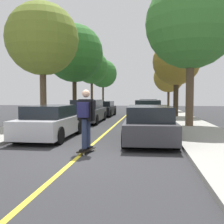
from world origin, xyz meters
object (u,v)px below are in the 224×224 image
object	(u,v)px
street_tree_right_nearest	(191,23)
skateboard	(86,150)
street_tree_left_farthest	(103,74)
street_tree_left_near	(74,53)
street_tree_left_nearest	(42,39)
street_tree_right_far	(169,77)
fire_hydrant	(36,121)
parked_car_right_far	(148,107)
skateboarder	(86,116)
street_tree_right_near	(176,62)
street_tree_left_far	(92,67)
parked_car_right_nearest	(149,124)
parked_car_left_near	(88,111)
parked_car_left_far	(102,109)
parked_car_right_near	(148,111)
parked_car_left_nearest	(51,122)

from	to	relation	value
street_tree_right_nearest	skateboard	xyz separation A→B (m)	(-4.01, -6.62, -5.40)
street_tree_left_farthest	street_tree_left_near	bearing A→B (deg)	-90.00
street_tree_left_nearest	street_tree_right_far	bearing A→B (deg)	59.48
street_tree_left_near	fire_hydrant	distance (m)	10.14
parked_car_right_far	street_tree_left_nearest	distance (m)	12.01
skateboarder	parked_car_right_far	bearing A→B (deg)	83.49
street_tree_right_nearest	skateboarder	bearing A→B (deg)	-121.10
street_tree_right_near	fire_hydrant	world-z (taller)	street_tree_right_near
street_tree_left_farthest	skateboarder	bearing A→B (deg)	-81.21
street_tree_left_nearest	street_tree_left_farthest	xyz separation A→B (m)	(0.00, 20.28, -0.21)
parked_car_right_far	street_tree_left_far	size ratio (longest dim) A/B	0.71
parked_car_right_nearest	street_tree_left_farthest	distance (m)	25.87
parked_car_left_near	skateboarder	distance (m)	9.23
street_tree_left_far	street_tree_right_far	bearing A→B (deg)	5.45
parked_car_left_far	skateboarder	size ratio (longest dim) A/B	2.27
parked_car_left_far	street_tree_left_far	world-z (taller)	street_tree_left_far
parked_car_right_far	skateboard	bearing A→B (deg)	-96.50
street_tree_right_near	fire_hydrant	size ratio (longest dim) A/B	8.76
parked_car_right_far	street_tree_left_nearest	xyz separation A→B (m)	(-6.07, -9.45, 4.27)
street_tree_right_near	street_tree_right_far	bearing A→B (deg)	90.00
street_tree_left_far	street_tree_left_nearest	bearing A→B (deg)	-90.00
parked_car_right_nearest	parked_car_right_far	world-z (taller)	parked_car_right_far
street_tree_right_nearest	parked_car_left_far	bearing A→B (deg)	127.85
street_tree_left_nearest	street_tree_left_far	distance (m)	13.16
parked_car_right_far	street_tree_left_nearest	size ratio (longest dim) A/B	0.67
street_tree_left_far	fire_hydrant	xyz separation A→B (m)	(0.65, -15.60, -4.33)
fire_hydrant	parked_car_left_far	bearing A→B (deg)	81.46
parked_car_right_near	street_tree_left_near	distance (m)	8.54
street_tree_left_nearest	street_tree_left_farthest	distance (m)	20.28
parked_car_left_nearest	street_tree_left_farthest	distance (m)	25.10
street_tree_right_nearest	skateboarder	xyz separation A→B (m)	(-4.01, -6.65, -4.36)
street_tree_left_farthest	street_tree_right_nearest	xyz separation A→B (m)	(8.22, -20.54, 0.72)
parked_car_left_far	street_tree_right_near	xyz separation A→B (m)	(6.07, -1.03, 3.77)
parked_car_left_near	parked_car_left_far	world-z (taller)	parked_car_left_near
parked_car_left_nearest	parked_car_right_far	world-z (taller)	parked_car_right_far
skateboarder	street_tree_right_near	bearing A→B (deg)	73.37
parked_car_left_far	parked_car_right_nearest	world-z (taller)	parked_car_right_nearest
street_tree_left_far	skateboarder	bearing A→B (deg)	-78.16
parked_car_left_near	parked_car_right_far	xyz separation A→B (m)	(3.93, 7.37, -0.02)
street_tree_left_nearest	skateboard	bearing A→B (deg)	-58.51
parked_car_left_nearest	street_tree_right_far	size ratio (longest dim) A/B	0.77
parked_car_left_near	parked_car_right_nearest	distance (m)	7.69
street_tree_right_far	skateboarder	size ratio (longest dim) A/B	2.90
skateboarder	street_tree_left_far	bearing A→B (deg)	101.84
parked_car_left_far	street_tree_right_nearest	size ratio (longest dim) A/B	0.53
skateboard	street_tree_left_farthest	bearing A→B (deg)	98.82
street_tree_left_near	street_tree_right_far	bearing A→B (deg)	42.17
street_tree_left_near	street_tree_left_far	world-z (taller)	street_tree_left_near
street_tree_right_far	street_tree_right_near	bearing A→B (deg)	-90.00
street_tree_left_near	skateboarder	size ratio (longest dim) A/B	4.18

